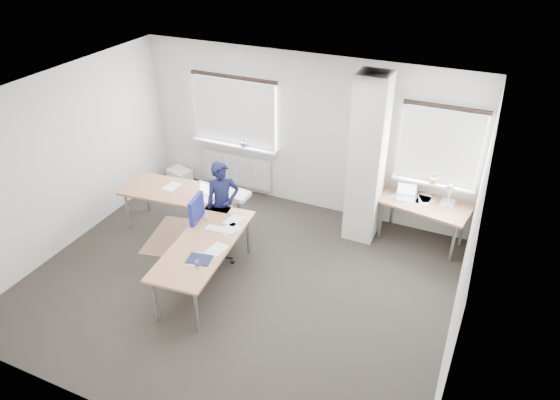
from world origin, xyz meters
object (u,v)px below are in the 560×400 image
at_px(desk_side, 424,206).
at_px(person, 223,204).
at_px(desk_main, 195,217).
at_px(task_chair, 212,244).

relative_size(desk_side, person, 1.02).
relative_size(desk_main, desk_side, 1.75).
bearing_deg(person, desk_side, -15.36).
bearing_deg(desk_main, person, 55.55).
relative_size(desk_side, task_chair, 1.33).
xyz_separation_m(desk_side, person, (-2.92, -1.34, 0.05)).
height_order(desk_side, person, person).
bearing_deg(desk_main, desk_side, 23.99).
distance_m(task_chair, person, 0.66).
distance_m(desk_main, person, 0.50).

